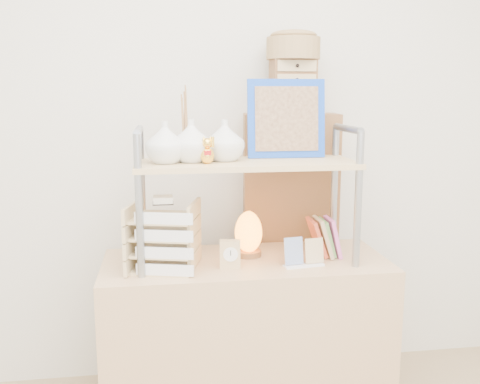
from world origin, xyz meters
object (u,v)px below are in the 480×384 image
(cabinet, at_px, (289,249))
(salt_lamp, at_px, (248,233))
(desk, at_px, (246,342))
(letter_tray, at_px, (164,240))

(cabinet, bearing_deg, salt_lamp, -122.39)
(desk, distance_m, letter_tray, 0.60)
(desk, xyz_separation_m, letter_tray, (-0.34, -0.07, 0.49))
(salt_lamp, bearing_deg, letter_tray, -160.91)
(desk, height_order, salt_lamp, salt_lamp)
(cabinet, relative_size, salt_lamp, 6.80)
(letter_tray, bearing_deg, cabinet, 35.34)
(letter_tray, distance_m, salt_lamp, 0.38)
(desk, distance_m, cabinet, 0.55)
(cabinet, xyz_separation_m, salt_lamp, (-0.26, -0.31, 0.18))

